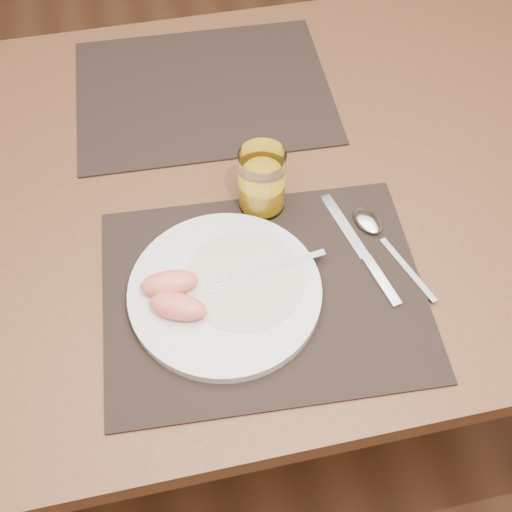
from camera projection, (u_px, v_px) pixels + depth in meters
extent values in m
plane|color=#54311D|center=(241.00, 377.00, 1.64)|extent=(5.00, 5.00, 0.00)
cube|color=brown|center=(233.00, 188.00, 1.05)|extent=(1.40, 0.90, 0.04)
cylinder|color=brown|center=(448.00, 141.00, 1.64)|extent=(0.06, 0.06, 0.71)
cube|color=black|center=(264.00, 293.00, 0.90)|extent=(0.47, 0.38, 0.00)
cube|color=black|center=(203.00, 91.00, 1.15)|extent=(0.46, 0.37, 0.00)
cylinder|color=white|center=(225.00, 292.00, 0.89)|extent=(0.27, 0.27, 0.02)
cylinder|color=white|center=(244.00, 279.00, 0.90)|extent=(0.17, 0.17, 0.00)
cube|color=silver|center=(287.00, 263.00, 0.91)|extent=(0.12, 0.02, 0.00)
cube|color=silver|center=(241.00, 277.00, 0.90)|extent=(0.03, 0.02, 0.00)
cube|color=silver|center=(220.00, 283.00, 0.89)|extent=(0.04, 0.03, 0.00)
cube|color=silver|center=(344.00, 226.00, 0.97)|extent=(0.04, 0.13, 0.00)
cube|color=silver|center=(381.00, 281.00, 0.91)|extent=(0.03, 0.09, 0.01)
cube|color=silver|center=(408.00, 270.00, 0.92)|extent=(0.05, 0.12, 0.00)
ellipsoid|color=silver|center=(368.00, 220.00, 0.97)|extent=(0.05, 0.06, 0.01)
cylinder|color=white|center=(262.00, 181.00, 0.95)|extent=(0.07, 0.07, 0.11)
cylinder|color=yellow|center=(262.00, 193.00, 0.98)|extent=(0.06, 0.06, 0.04)
ellipsoid|color=#FD8267|center=(178.00, 306.00, 0.85)|extent=(0.09, 0.07, 0.03)
ellipsoid|color=#FD8267|center=(169.00, 283.00, 0.87)|extent=(0.08, 0.04, 0.03)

